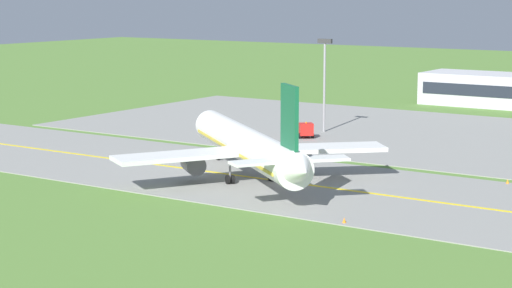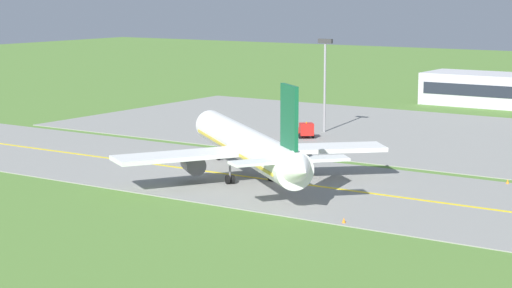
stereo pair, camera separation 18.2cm
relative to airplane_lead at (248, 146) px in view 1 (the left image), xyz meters
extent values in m
plane|color=#517A33|center=(4.97, 1.39, -4.13)|extent=(500.00, 500.00, 0.00)
cube|color=gray|center=(4.97, 1.39, -4.08)|extent=(240.00, 28.00, 0.10)
cube|color=gray|center=(14.97, 43.39, -4.08)|extent=(140.00, 52.00, 0.10)
cube|color=yellow|center=(4.97, 1.39, -4.03)|extent=(220.00, 0.60, 0.01)
cylinder|color=white|center=(-0.38, 0.31, 0.07)|extent=(28.96, 24.48, 4.00)
cone|color=white|center=(-14.53, 11.75, 0.07)|extent=(4.41, 4.59, 3.80)
cone|color=white|center=(13.93, -11.26, 0.47)|extent=(4.63, 4.66, 3.40)
cube|color=gold|center=(-0.38, 0.31, -0.43)|extent=(26.89, 22.84, 0.36)
cube|color=#1E232D|center=(-12.82, 10.36, 0.77)|extent=(3.54, 3.78, 0.70)
cube|color=white|center=(-4.01, -7.69, -0.43)|extent=(11.83, 15.33, 0.50)
cylinder|color=#47474C|center=(-4.31, -4.87, -1.83)|extent=(4.09, 3.93, 2.30)
cylinder|color=black|center=(-5.55, -3.87, -1.83)|extent=(1.51, 1.79, 2.10)
cube|color=white|center=(6.67, 5.53, -0.43)|extent=(14.24, 13.75, 0.50)
cylinder|color=#47474C|center=(3.86, 5.24, -1.83)|extent=(4.09, 3.93, 2.30)
cylinder|color=black|center=(2.62, 6.24, -1.83)|extent=(1.51, 1.79, 2.10)
cube|color=#145938|center=(11.29, -9.12, 5.32)|extent=(3.67, 3.08, 6.50)
cube|color=white|center=(9.43, -11.74, 0.87)|extent=(5.28, 6.34, 0.30)
cube|color=white|center=(13.45, -6.76, 0.87)|extent=(5.94, 5.94, 0.30)
cylinder|color=slate|center=(-10.49, 8.48, -2.76)|extent=(0.24, 0.24, 1.65)
cylinder|color=black|center=(-10.49, 8.48, -3.58)|extent=(1.08, 0.96, 1.10)
cylinder|color=slate|center=(-0.46, -2.97, -2.76)|extent=(0.24, 0.24, 1.65)
cylinder|color=black|center=(-0.63, -3.19, -3.58)|extent=(1.08, 0.96, 1.10)
cylinder|color=black|center=(-0.29, -2.76, -3.58)|extent=(1.08, 0.96, 1.10)
cylinder|color=slate|center=(2.81, 1.07, -2.76)|extent=(0.24, 0.24, 1.65)
cylinder|color=black|center=(2.64, 0.86, -3.58)|extent=(1.08, 0.96, 1.10)
cylinder|color=black|center=(2.98, 1.29, -3.58)|extent=(1.08, 0.96, 1.10)
cube|color=red|center=(-9.96, 30.35, -2.63)|extent=(2.69, 2.67, 1.80)
cube|color=#1E232D|center=(-9.46, 29.77, -2.32)|extent=(1.47, 1.30, 0.81)
cube|color=red|center=(-12.05, 32.77, -3.33)|extent=(4.60, 4.85, 0.40)
cylinder|color=orange|center=(-9.96, 30.35, -1.63)|extent=(0.20, 0.20, 0.18)
cylinder|color=black|center=(-9.20, 31.00, -3.68)|extent=(0.82, 0.88, 0.90)
cylinder|color=black|center=(-10.71, 29.69, -3.68)|extent=(0.82, 0.88, 0.90)
cylinder|color=black|center=(-11.86, 34.15, -3.68)|extent=(0.82, 0.88, 0.90)
cylinder|color=black|center=(-13.45, 32.77, -3.68)|extent=(0.82, 0.88, 0.90)
cylinder|color=gray|center=(-10.99, 37.61, 2.87)|extent=(0.36, 0.36, 14.00)
cube|color=#333333|center=(-10.99, 37.61, 10.22)|extent=(2.40, 0.50, 0.70)
cone|color=orange|center=(26.18, 14.77, -3.83)|extent=(0.44, 0.44, 0.60)
cone|color=orange|center=(19.12, -11.75, -3.83)|extent=(0.44, 0.44, 0.60)
camera|label=1|loc=(59.33, -87.49, 17.82)|focal=64.42mm
camera|label=2|loc=(59.48, -87.39, 17.82)|focal=64.42mm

